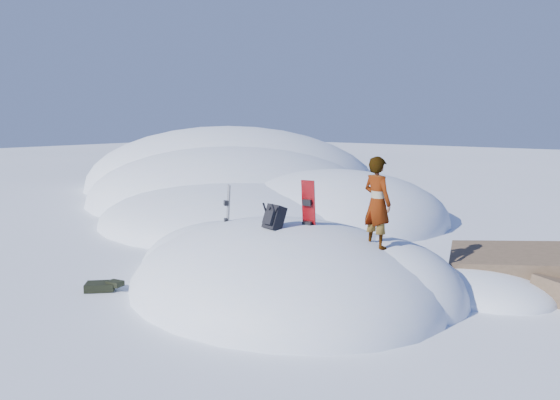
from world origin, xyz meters
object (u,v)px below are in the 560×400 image
Objects in this scene: snowboard_red at (308,216)px; backpack at (274,217)px; person at (377,203)px; snowboard_dark at (227,214)px.

snowboard_red reaches higher than backpack.
snowboard_red is 1.49m from person.
snowboard_dark is 0.76× the size of person.
snowboard_red is 2.04m from snowboard_dark.
person is (3.45, 0.48, 0.53)m from snowboard_dark.
person is at bearing 37.79° from backpack.
backpack is (1.67, -0.43, 0.17)m from snowboard_dark.
person is (1.43, 0.22, 0.38)m from snowboard_red.
person reaches higher than backpack.
snowboard_dark reaches higher than backpack.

